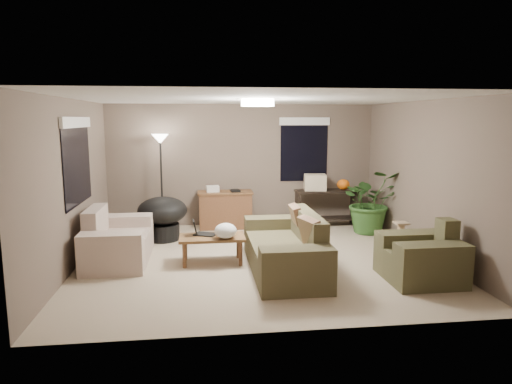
{
  "coord_description": "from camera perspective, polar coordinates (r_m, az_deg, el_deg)",
  "views": [
    {
      "loc": [
        -0.88,
        -6.91,
        2.21
      ],
      "look_at": [
        0.0,
        0.2,
        1.05
      ],
      "focal_mm": 32.0,
      "sensor_mm": 36.0,
      "label": 1
    }
  ],
  "objects": [
    {
      "name": "room_shell",
      "position": [
        7.03,
        0.2,
        1.35
      ],
      "size": [
        5.5,
        5.5,
        5.5
      ],
      "color": "tan",
      "rests_on": "ground"
    },
    {
      "name": "main_sofa",
      "position": [
        6.75,
        3.85,
        -7.31
      ],
      "size": [
        0.95,
        2.2,
        0.85
      ],
      "color": "#4E482F",
      "rests_on": "ground"
    },
    {
      "name": "throw_pillows",
      "position": [
        6.71,
        6.03,
        -4.3
      ],
      "size": [
        0.35,
        1.37,
        0.47
      ],
      "color": "#8C7251",
      "rests_on": "main_sofa"
    },
    {
      "name": "loveseat",
      "position": [
        7.48,
        -17.02,
        -6.03
      ],
      "size": [
        0.9,
        1.6,
        0.85
      ],
      "color": "beige",
      "rests_on": "ground"
    },
    {
      "name": "armchair",
      "position": [
        6.73,
        19.97,
        -7.87
      ],
      "size": [
        0.95,
        1.0,
        0.85
      ],
      "color": "#46432A",
      "rests_on": "ground"
    },
    {
      "name": "coffee_table",
      "position": [
        7.08,
        -5.51,
        -6.01
      ],
      "size": [
        1.0,
        0.55,
        0.42
      ],
      "color": "brown",
      "rests_on": "ground"
    },
    {
      "name": "laptop",
      "position": [
        7.14,
        -6.9,
        -4.89
      ],
      "size": [
        0.4,
        0.35,
        0.24
      ],
      "color": "black",
      "rests_on": "coffee_table"
    },
    {
      "name": "plastic_bag",
      "position": [
        6.9,
        -3.83,
        -4.86
      ],
      "size": [
        0.4,
        0.37,
        0.23
      ],
      "primitive_type": "ellipsoid",
      "rotation": [
        0.0,
        0.0,
        0.24
      ],
      "color": "white",
      "rests_on": "coffee_table"
    },
    {
      "name": "desk",
      "position": [
        9.29,
        -3.86,
        -2.2
      ],
      "size": [
        1.1,
        0.5,
        0.75
      ],
      "color": "brown",
      "rests_on": "ground"
    },
    {
      "name": "desk_papers",
      "position": [
        9.2,
        -4.86,
        0.35
      ],
      "size": [
        0.69,
        0.29,
        0.12
      ],
      "color": "silver",
      "rests_on": "desk"
    },
    {
      "name": "console_table",
      "position": [
        9.57,
        8.78,
        -1.59
      ],
      "size": [
        1.3,
        0.4,
        0.75
      ],
      "color": "black",
      "rests_on": "ground"
    },
    {
      "name": "pumpkin",
      "position": [
        9.61,
        10.85,
        0.93
      ],
      "size": [
        0.31,
        0.31,
        0.22
      ],
      "primitive_type": "ellipsoid",
      "rotation": [
        0.0,
        0.0,
        0.2
      ],
      "color": "orange",
      "rests_on": "console_table"
    },
    {
      "name": "cardboard_box",
      "position": [
        9.43,
        7.39,
        1.21
      ],
      "size": [
        0.48,
        0.39,
        0.33
      ],
      "primitive_type": "cube",
      "rotation": [
        0.0,
        0.0,
        -0.15
      ],
      "color": "beige",
      "rests_on": "console_table"
    },
    {
      "name": "papasan_chair",
      "position": [
        8.51,
        -11.6,
        -2.83
      ],
      "size": [
        1.02,
        1.02,
        0.8
      ],
      "color": "black",
      "rests_on": "ground"
    },
    {
      "name": "floor_lamp",
      "position": [
        9.01,
        -11.85,
        5.1
      ],
      "size": [
        0.32,
        0.32,
        1.91
      ],
      "color": "black",
      "rests_on": "ground"
    },
    {
      "name": "ceiling_fixture",
      "position": [
        6.97,
        0.21,
        11.09
      ],
      "size": [
        0.5,
        0.5,
        0.1
      ],
      "primitive_type": "cylinder",
      "color": "white",
      "rests_on": "room_shell"
    },
    {
      "name": "houseplant",
      "position": [
        9.14,
        14.12,
        -1.96
      ],
      "size": [
        1.12,
        1.25,
        0.97
      ],
      "primitive_type": "imported",
      "color": "#2D5923",
      "rests_on": "ground"
    },
    {
      "name": "cat_scratching_post",
      "position": [
        8.05,
        17.6,
        -5.59
      ],
      "size": [
        0.32,
        0.32,
        0.5
      ],
      "color": "tan",
      "rests_on": "ground"
    },
    {
      "name": "window_left",
      "position": [
        7.45,
        -21.49,
        5.29
      ],
      "size": [
        0.05,
        1.56,
        1.33
      ],
      "color": "black",
      "rests_on": "room_shell"
    },
    {
      "name": "window_back",
      "position": [
        9.65,
        6.06,
        6.62
      ],
      "size": [
        1.06,
        0.05,
        1.33
      ],
      "color": "black",
      "rests_on": "room_shell"
    }
  ]
}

